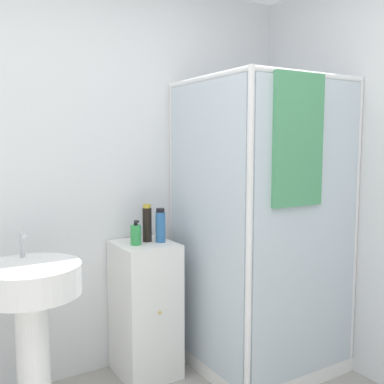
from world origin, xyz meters
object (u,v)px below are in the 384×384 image
(soap_dispenser, at_px, (136,235))
(shampoo_bottle_tall_black, at_px, (147,223))
(shampoo_bottle_blue, at_px, (160,226))
(lotion_bottle_white, at_px, (136,232))
(sink, at_px, (31,309))

(soap_dispenser, relative_size, shampoo_bottle_tall_black, 0.65)
(shampoo_bottle_tall_black, distance_m, shampoo_bottle_blue, 0.09)
(soap_dispenser, height_order, lotion_bottle_white, soap_dispenser)
(sink, xyz_separation_m, shampoo_bottle_tall_black, (0.77, 0.27, 0.32))
(soap_dispenser, distance_m, shampoo_bottle_tall_black, 0.12)
(shampoo_bottle_tall_black, distance_m, lotion_bottle_white, 0.09)
(shampoo_bottle_tall_black, bearing_deg, shampoo_bottle_blue, -42.86)
(sink, xyz_separation_m, soap_dispenser, (0.67, 0.22, 0.26))
(sink, height_order, lotion_bottle_white, sink)
(sink, distance_m, shampoo_bottle_tall_black, 0.87)
(soap_dispenser, bearing_deg, shampoo_bottle_blue, -3.60)
(sink, bearing_deg, shampoo_bottle_tall_black, 19.16)
(shampoo_bottle_blue, height_order, lotion_bottle_white, shampoo_bottle_blue)
(shampoo_bottle_tall_black, bearing_deg, sink, -160.84)
(shampoo_bottle_tall_black, bearing_deg, soap_dispenser, -154.11)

